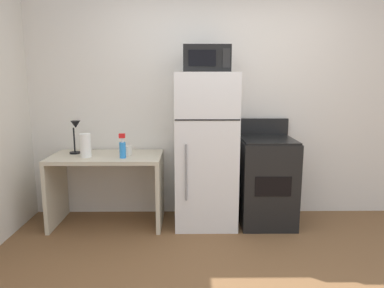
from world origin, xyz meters
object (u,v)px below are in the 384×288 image
object	(u,v)px
coffee_mug	(128,151)
microwave	(207,59)
paper_towel_roll	(85,145)
desk_lamp	(75,131)
spray_bottle	(123,148)
oven_range	(266,181)
desk	(107,176)
refrigerator	(206,150)

from	to	relation	value
coffee_mug	microwave	bearing A→B (deg)	-0.99
paper_towel_roll	microwave	world-z (taller)	microwave
microwave	desk_lamp	bearing A→B (deg)	176.58
spray_bottle	microwave	size ratio (longest dim) A/B	0.54
microwave	oven_range	xyz separation A→B (m)	(0.65, 0.02, -1.26)
desk	refrigerator	xyz separation A→B (m)	(1.04, 0.01, 0.28)
oven_range	desk	bearing A→B (deg)	-179.61
oven_range	desk_lamp	bearing A→B (deg)	178.31
paper_towel_roll	oven_range	xyz separation A→B (m)	(1.87, 0.10, -0.40)
paper_towel_roll	spray_bottle	xyz separation A→B (m)	(0.38, -0.04, -0.02)
microwave	oven_range	size ratio (longest dim) A/B	0.42
desk	spray_bottle	bearing A→B (deg)	-34.86
spray_bottle	desk_lamp	bearing A→B (deg)	158.58
coffee_mug	paper_towel_roll	bearing A→B (deg)	-167.05
microwave	spray_bottle	bearing A→B (deg)	-171.51
paper_towel_roll	microwave	xyz separation A→B (m)	(1.22, 0.08, 0.86)
desk	desk_lamp	distance (m)	0.58
refrigerator	desk_lamp	bearing A→B (deg)	177.46
microwave	desk	bearing A→B (deg)	179.38
refrigerator	microwave	xyz separation A→B (m)	(0.00, -0.02, 0.93)
desk	refrigerator	size ratio (longest dim) A/B	0.72
desk	desk_lamp	xyz separation A→B (m)	(-0.33, 0.07, 0.47)
coffee_mug	desk_lamp	bearing A→B (deg)	173.08
spray_bottle	refrigerator	xyz separation A→B (m)	(0.84, 0.15, -0.05)
desk_lamp	spray_bottle	xyz separation A→B (m)	(0.53, -0.21, -0.14)
desk_lamp	paper_towel_roll	size ratio (longest dim) A/B	1.47
oven_range	microwave	bearing A→B (deg)	-178.01
paper_towel_roll	spray_bottle	world-z (taller)	spray_bottle
oven_range	coffee_mug	bearing A→B (deg)	-179.67
refrigerator	spray_bottle	bearing A→B (deg)	-170.11
desk	spray_bottle	size ratio (longest dim) A/B	4.60
desk_lamp	microwave	distance (m)	1.56
desk	desk_lamp	size ratio (longest dim) A/B	3.24
paper_towel_roll	spray_bottle	bearing A→B (deg)	-6.69
coffee_mug	refrigerator	bearing A→B (deg)	0.50
paper_towel_roll	microwave	distance (m)	1.50
paper_towel_roll	desk	bearing A→B (deg)	26.32
desk_lamp	oven_range	xyz separation A→B (m)	(2.02, -0.06, -0.52)
desk	refrigerator	world-z (taller)	refrigerator
spray_bottle	oven_range	size ratio (longest dim) A/B	0.23
desk	desk_lamp	bearing A→B (deg)	167.99
desk	oven_range	distance (m)	1.69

